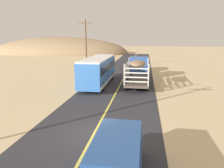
{
  "coord_description": "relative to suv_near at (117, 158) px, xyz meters",
  "views": [
    {
      "loc": [
        2.82,
        -11.06,
        5.61
      ],
      "look_at": [
        0.0,
        6.81,
        1.52
      ],
      "focal_mm": 33.47,
      "sensor_mm": 36.0,
      "label": 1
    }
  ],
  "objects": [
    {
      "name": "suv_near",
      "position": [
        0.0,
        0.0,
        0.0
      ],
      "size": [
        1.9,
        4.62,
        1.93
      ],
      "color": "#264C8C",
      "rests_on": "road_surface"
    },
    {
      "name": "livestock_truck",
      "position": [
        0.15,
        19.55,
        0.7
      ],
      "size": [
        2.53,
        9.7,
        3.02
      ],
      "color": "#3359A5",
      "rests_on": "road_surface"
    },
    {
      "name": "power_pole_mid",
      "position": [
        -9.13,
        27.98,
        3.46
      ],
      "size": [
        2.2,
        0.24,
        8.5
      ],
      "color": "brown",
      "rests_on": "ground"
    },
    {
      "name": "car_far",
      "position": [
        0.31,
        27.96,
        0.0
      ],
      "size": [
        1.9,
        4.62,
        1.93
      ],
      "color": "silver",
      "rests_on": "road_surface"
    },
    {
      "name": "road_centre_line",
      "position": [
        -1.89,
        3.93,
        -1.06
      ],
      "size": [
        0.16,
        117.6,
        0.0
      ],
      "primitive_type": "cube",
      "color": "#D8CC4C",
      "rests_on": "road_surface"
    },
    {
      "name": "bus",
      "position": [
        -4.52,
        16.96,
        0.66
      ],
      "size": [
        2.54,
        10.0,
        3.21
      ],
      "color": "#3872C6",
      "rests_on": "road_surface"
    },
    {
      "name": "road_surface",
      "position": [
        -1.89,
        3.93,
        -1.08
      ],
      "size": [
        8.0,
        120.0,
        0.02
      ],
      "primitive_type": "cube",
      "color": "#2D2D33",
      "rests_on": "ground"
    },
    {
      "name": "ground_plane",
      "position": [
        -1.89,
        3.93,
        -1.09
      ],
      "size": [
        240.0,
        240.0,
        0.0
      ],
      "primitive_type": "plane",
      "color": "#CCB284"
    },
    {
      "name": "distant_hill",
      "position": [
        -29.1,
        63.64,
        -1.09
      ],
      "size": [
        48.79,
        24.5,
        11.3
      ],
      "primitive_type": "ellipsoid",
      "color": "#997C5A",
      "rests_on": "ground"
    }
  ]
}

